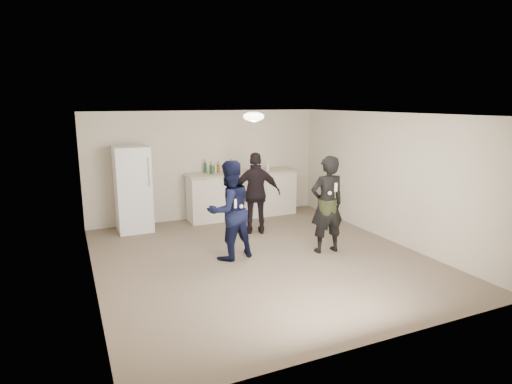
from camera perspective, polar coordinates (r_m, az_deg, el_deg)
name	(u,v)px	position (r m, az deg, el deg)	size (l,w,h in m)	color
floor	(261,258)	(7.63, 0.62, -8.76)	(6.00, 6.00, 0.00)	#6B5B4C
ceiling	(261,114)	(7.14, 0.67, 10.35)	(6.00, 6.00, 0.00)	silver
wall_back	(207,165)	(10.05, -6.56, 3.60)	(6.00, 6.00, 0.00)	beige
wall_front	(377,239)	(4.81, 15.86, -6.10)	(6.00, 6.00, 0.00)	beige
wall_left	(88,204)	(6.64, -21.44, -1.51)	(6.00, 6.00, 0.00)	beige
wall_right	(388,177)	(8.78, 17.18, 1.92)	(6.00, 6.00, 0.00)	beige
counter	(243,195)	(10.13, -1.78, -0.43)	(2.60, 0.56, 1.05)	silver
counter_top	(243,173)	(10.02, -1.81, 2.61)	(2.68, 0.64, 0.04)	beige
fridge	(133,189)	(9.34, -16.09, 0.38)	(0.70, 0.70, 1.80)	white
fridge_handle	(149,172)	(8.95, -14.12, 2.61)	(0.02, 0.02, 0.60)	silver
ceiling_dome	(254,117)	(7.41, -0.32, 10.03)	(0.36, 0.36, 0.16)	white
shaker	(215,169)	(9.88, -5.44, 3.05)	(0.08, 0.08, 0.17)	#B5B5BA
man	(229,210)	(7.38, -3.56, -2.46)	(0.84, 0.66, 1.73)	#0F1640
woman	(327,205)	(7.79, 9.45, -1.67)	(0.65, 0.42, 1.77)	black
camo_shorts	(327,207)	(7.80, 9.44, -1.92)	(0.34, 0.34, 0.28)	#303A1A
spectator	(256,193)	(8.80, 0.05, -0.19)	(0.99, 0.41, 1.69)	black
remote_man	(235,203)	(7.08, -2.78, -1.53)	(0.04, 0.04, 0.15)	white
nunchuk_man	(241,206)	(7.17, -1.97, -1.93)	(0.07, 0.07, 0.07)	silver
remote_woman	(336,187)	(7.51, 10.60, 0.62)	(0.04, 0.04, 0.15)	white
nunchuk_woman	(330,193)	(7.50, 9.81, -0.14)	(0.07, 0.07, 0.07)	silver
bottle_cluster	(226,168)	(9.86, -4.05, 3.19)	(1.51, 0.38, 0.25)	brown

